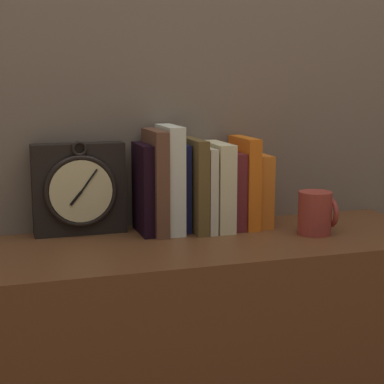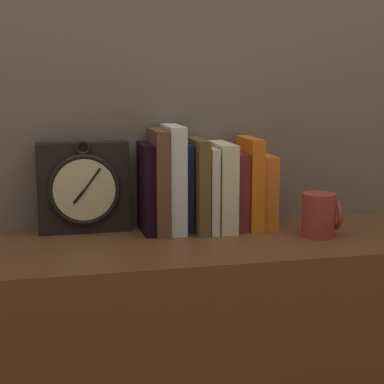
{
  "view_description": "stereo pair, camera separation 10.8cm",
  "coord_description": "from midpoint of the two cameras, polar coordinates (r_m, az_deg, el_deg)",
  "views": [
    {
      "loc": [
        -0.43,
        -1.36,
        1.21
      ],
      "look_at": [
        0.0,
        0.0,
        0.95
      ],
      "focal_mm": 60.0,
      "sensor_mm": 36.0,
      "label": 1
    },
    {
      "loc": [
        -0.33,
        -1.38,
        1.21
      ],
      "look_at": [
        0.0,
        0.0,
        0.95
      ],
      "focal_mm": 60.0,
      "sensor_mm": 36.0,
      "label": 2
    }
  ],
  "objects": [
    {
      "name": "wall_back",
      "position": [
        1.64,
        0.13,
        13.42
      ],
      "size": [
        6.0,
        0.05,
        2.6
      ],
      "color": "#756656",
      "rests_on": "ground_plane"
    },
    {
      "name": "book_slot6_cream",
      "position": [
        1.58,
        4.64,
        0.5
      ],
      "size": [
        0.04,
        0.15,
        0.21
      ],
      "color": "beige",
      "rests_on": "bookshelf"
    },
    {
      "name": "book_slot1_brown",
      "position": [
        1.54,
        -1.0,
        0.93
      ],
      "size": [
        0.03,
        0.15,
        0.25
      ],
      "color": "brown",
      "rests_on": "bookshelf"
    },
    {
      "name": "book_slot3_navy",
      "position": [
        1.57,
        1.39,
        0.46
      ],
      "size": [
        0.02,
        0.12,
        0.21
      ],
      "color": "#1A1E51",
      "rests_on": "bookshelf"
    },
    {
      "name": "book_slot5_cream",
      "position": [
        1.57,
        3.41,
        0.29
      ],
      "size": [
        0.02,
        0.15,
        0.21
      ],
      "color": "beige",
      "rests_on": "bookshelf"
    },
    {
      "name": "clock",
      "position": [
        1.55,
        -7.67,
        0.37
      ],
      "size": [
        0.22,
        0.07,
        0.23
      ],
      "color": "black",
      "rests_on": "bookshelf"
    },
    {
      "name": "book_slot9_orange",
      "position": [
        1.63,
        8.2,
        0.13
      ],
      "size": [
        0.04,
        0.13,
        0.18
      ],
      "color": "orange",
      "rests_on": "bookshelf"
    },
    {
      "name": "book_slot8_orange",
      "position": [
        1.6,
        7.04,
        0.81
      ],
      "size": [
        0.03,
        0.14,
        0.22
      ],
      "color": "orange",
      "rests_on": "bookshelf"
    },
    {
      "name": "book_slot7_maroon",
      "position": [
        1.6,
        5.84,
        0.17
      ],
      "size": [
        0.03,
        0.14,
        0.19
      ],
      "color": "maroon",
      "rests_on": "bookshelf"
    },
    {
      "name": "book_slot2_white",
      "position": [
        1.55,
        0.34,
        1.17
      ],
      "size": [
        0.04,
        0.14,
        0.26
      ],
      "color": "white",
      "rests_on": "bookshelf"
    },
    {
      "name": "mug",
      "position": [
        1.55,
        13.28,
        -2.02
      ],
      "size": [
        0.09,
        0.08,
        0.1
      ],
      "color": "#9E382D",
      "rests_on": "bookshelf"
    },
    {
      "name": "book_slot4_brown",
      "position": [
        1.56,
        2.5,
        0.61
      ],
      "size": [
        0.03,
        0.16,
        0.23
      ],
      "color": "brown",
      "rests_on": "bookshelf"
    },
    {
      "name": "book_slot0_black",
      "position": [
        1.54,
        -2.09,
        0.32
      ],
      "size": [
        0.03,
        0.13,
        0.22
      ],
      "color": "black",
      "rests_on": "bookshelf"
    }
  ]
}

